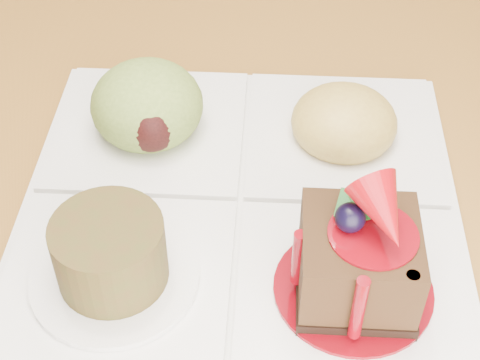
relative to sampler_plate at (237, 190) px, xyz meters
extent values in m
plane|color=#593119|center=(0.18, 0.70, -0.77)|extent=(6.00, 6.00, 0.00)
cylinder|color=black|center=(-0.23, 0.55, -0.57)|extent=(0.03, 0.03, 0.40)
cylinder|color=black|center=(0.71, 0.90, -0.58)|extent=(0.03, 0.03, 0.38)
cube|color=silver|center=(0.00, 0.00, -0.02)|extent=(0.34, 0.34, 0.01)
cube|color=silver|center=(0.05, -0.09, -0.01)|extent=(0.16, 0.16, 0.01)
cube|color=silver|center=(-0.08, -0.05, -0.01)|extent=(0.16, 0.16, 0.01)
cube|color=silver|center=(-0.05, 0.08, -0.01)|extent=(0.16, 0.16, 0.01)
cube|color=silver|center=(0.08, 0.04, -0.01)|extent=(0.16, 0.16, 0.01)
cylinder|color=#6C040C|center=(0.05, -0.09, 0.00)|extent=(0.09, 0.09, 0.00)
cube|color=black|center=(0.05, -0.09, 0.00)|extent=(0.08, 0.08, 0.01)
cube|color=#35200E|center=(0.05, -0.09, 0.03)|extent=(0.08, 0.08, 0.04)
cylinder|color=#6C040C|center=(0.05, -0.09, 0.05)|extent=(0.05, 0.05, 0.00)
sphere|color=black|center=(0.04, -0.08, 0.05)|extent=(0.02, 0.02, 0.02)
cone|color=maroon|center=(0.05, -0.09, 0.07)|extent=(0.03, 0.05, 0.04)
cube|color=#114713|center=(0.05, -0.07, 0.05)|extent=(0.01, 0.02, 0.01)
cube|color=#114713|center=(0.04, -0.07, 0.05)|extent=(0.02, 0.02, 0.01)
cylinder|color=#6C040C|center=(0.04, -0.12, 0.03)|extent=(0.01, 0.01, 0.05)
cylinder|color=#6C040C|center=(0.06, -0.12, 0.03)|extent=(0.01, 0.01, 0.04)
cylinder|color=#6C040C|center=(0.02, -0.08, 0.03)|extent=(0.01, 0.01, 0.04)
cylinder|color=silver|center=(-0.08, -0.05, 0.00)|extent=(0.10, 0.10, 0.00)
cylinder|color=#472C14|center=(-0.08, -0.05, 0.02)|extent=(0.06, 0.06, 0.04)
cylinder|color=#46230F|center=(-0.08, -0.05, 0.04)|extent=(0.05, 0.05, 0.00)
ellipsoid|color=olive|center=(-0.05, 0.08, 0.02)|extent=(0.08, 0.08, 0.06)
ellipsoid|color=black|center=(-0.05, 0.05, 0.02)|extent=(0.04, 0.03, 0.03)
ellipsoid|color=gold|center=(0.08, 0.04, 0.01)|extent=(0.07, 0.07, 0.04)
cube|color=orange|center=(0.10, 0.05, 0.01)|extent=(0.02, 0.02, 0.02)
cube|color=#3A6A17|center=(0.08, 0.06, 0.01)|extent=(0.02, 0.02, 0.01)
cube|color=orange|center=(0.07, 0.04, 0.01)|extent=(0.02, 0.02, 0.02)
cube|color=#3A6A17|center=(0.09, 0.03, 0.01)|extent=(0.02, 0.02, 0.02)
camera|label=1|loc=(-0.07, -0.32, 0.33)|focal=55.00mm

